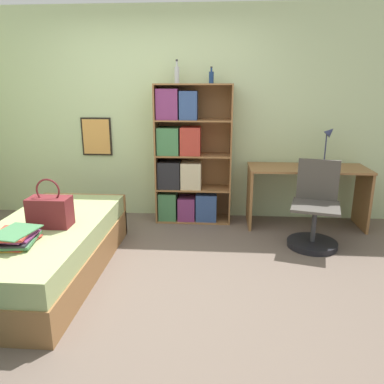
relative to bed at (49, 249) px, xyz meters
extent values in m
plane|color=#66564C|center=(0.75, -0.02, -0.23)|extent=(14.00, 14.00, 0.00)
cube|color=beige|center=(0.75, 1.74, 1.07)|extent=(10.00, 0.06, 2.60)
cube|color=black|center=(-0.05, 1.70, 0.80)|extent=(0.39, 0.02, 0.48)
cube|color=#DB994C|center=(-0.05, 1.69, 0.80)|extent=(0.35, 0.01, 0.44)
cube|color=olive|center=(0.00, -0.02, -0.09)|extent=(0.95, 2.03, 0.28)
cube|color=#9EAD70|center=(0.00, -0.02, 0.14)|extent=(0.92, 2.00, 0.19)
cube|color=olive|center=(0.00, 0.97, 0.00)|extent=(0.95, 0.04, 0.47)
cube|color=maroon|center=(0.07, -0.03, 0.37)|extent=(0.36, 0.20, 0.26)
torus|color=maroon|center=(0.07, -0.03, 0.56)|extent=(0.21, 0.02, 0.21)
cube|color=gold|center=(-0.03, -0.44, 0.24)|extent=(0.23, 0.34, 0.01)
cube|color=#B2382D|center=(-0.04, -0.43, 0.25)|extent=(0.28, 0.35, 0.01)
cube|color=#427A4C|center=(-0.03, -0.43, 0.27)|extent=(0.32, 0.40, 0.02)
cube|color=#232328|center=(-0.03, -0.43, 0.29)|extent=(0.28, 0.38, 0.02)
cube|color=#7A336B|center=(-0.03, -0.42, 0.30)|extent=(0.27, 0.27, 0.01)
cube|color=#7A336B|center=(-0.04, -0.45, 0.32)|extent=(0.26, 0.30, 0.02)
cube|color=#B2382D|center=(-0.05, -0.45, 0.33)|extent=(0.30, 0.37, 0.02)
cube|color=#427A4C|center=(-0.03, -0.44, 0.35)|extent=(0.32, 0.39, 0.01)
cube|color=olive|center=(0.77, 1.51, 0.61)|extent=(0.02, 0.35, 1.69)
cube|color=olive|center=(1.67, 1.51, 0.61)|extent=(0.02, 0.35, 1.69)
cube|color=olive|center=(1.22, 1.69, 0.61)|extent=(0.93, 0.01, 1.69)
cube|color=olive|center=(1.22, 1.51, -0.23)|extent=(0.89, 0.35, 0.02)
cube|color=olive|center=(1.22, 1.51, 0.19)|extent=(0.89, 0.35, 0.02)
cube|color=olive|center=(1.22, 1.51, 0.61)|extent=(0.89, 0.35, 0.02)
cube|color=olive|center=(1.22, 1.51, 1.03)|extent=(0.89, 0.35, 0.02)
cube|color=olive|center=(1.22, 1.51, 1.45)|extent=(0.89, 0.35, 0.02)
cube|color=#427A4C|center=(0.90, 1.50, -0.04)|extent=(0.22, 0.27, 0.35)
cube|color=#7A336B|center=(1.13, 1.50, -0.07)|extent=(0.21, 0.27, 0.29)
cube|color=#334C84|center=(1.38, 1.50, -0.04)|extent=(0.26, 0.27, 0.34)
cube|color=#232328|center=(0.92, 1.50, 0.36)|extent=(0.27, 0.27, 0.33)
cube|color=beige|center=(1.19, 1.50, 0.36)|extent=(0.25, 0.27, 0.33)
cube|color=#427A4C|center=(0.92, 1.50, 0.78)|extent=(0.26, 0.27, 0.33)
cube|color=#B2382D|center=(1.18, 1.50, 0.79)|extent=(0.24, 0.27, 0.34)
cube|color=#7A336B|center=(0.91, 1.50, 1.22)|extent=(0.26, 0.27, 0.36)
cube|color=#334C84|center=(1.16, 1.50, 1.21)|extent=(0.21, 0.27, 0.33)
cylinder|color=#B7BCC1|center=(1.02, 1.56, 1.55)|extent=(0.06, 0.06, 0.19)
cylinder|color=#B7BCC1|center=(1.02, 1.56, 1.68)|extent=(0.02, 0.02, 0.06)
cylinder|color=#232328|center=(1.02, 1.56, 1.72)|extent=(0.03, 0.03, 0.02)
cylinder|color=navy|center=(1.42, 1.56, 1.52)|extent=(0.06, 0.06, 0.13)
cylinder|color=navy|center=(1.42, 1.56, 1.61)|extent=(0.02, 0.02, 0.04)
cylinder|color=#232328|center=(1.42, 1.56, 1.64)|extent=(0.03, 0.03, 0.02)
cube|color=olive|center=(2.59, 1.41, 0.49)|extent=(1.39, 0.56, 0.02)
cube|color=olive|center=(1.92, 1.41, 0.12)|extent=(0.03, 0.52, 0.71)
cube|color=olive|center=(3.27, 1.41, 0.12)|extent=(0.03, 0.52, 0.71)
cylinder|color=navy|center=(2.80, 1.51, 0.51)|extent=(0.11, 0.11, 0.02)
cylinder|color=navy|center=(2.80, 1.51, 0.70)|extent=(0.02, 0.02, 0.37)
cone|color=navy|center=(2.84, 1.51, 0.91)|extent=(0.14, 0.10, 0.14)
cylinder|color=black|center=(2.55, 0.77, -0.20)|extent=(0.53, 0.53, 0.06)
cylinder|color=#333338|center=(2.55, 0.77, -0.02)|extent=(0.05, 0.05, 0.44)
cube|color=#47423D|center=(2.55, 0.77, 0.22)|extent=(0.59, 0.59, 0.03)
cube|color=#47423D|center=(2.61, 0.98, 0.45)|extent=(0.43, 0.15, 0.44)
camera|label=1|loc=(1.53, -3.03, 1.43)|focal=35.00mm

